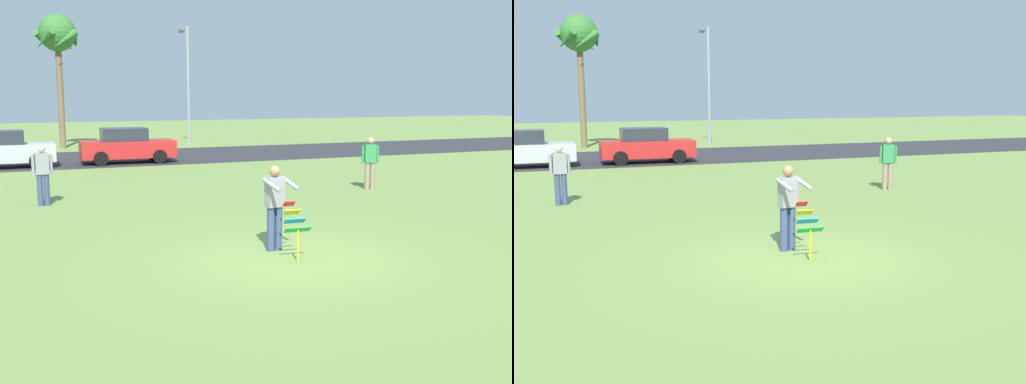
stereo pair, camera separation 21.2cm
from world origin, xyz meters
TOP-DOWN VIEW (x-y plane):
  - ground_plane at (0.00, 0.00)m, footprint 120.00×120.00m
  - road_strip at (0.00, 20.02)m, footprint 120.00×8.00m
  - person_kite_flyer at (-0.07, 0.63)m, footprint 0.61×0.71m
  - kite_held at (0.02, -0.10)m, footprint 0.52×0.65m
  - parked_car_silver at (-5.29, 17.62)m, footprint 4.21×1.86m
  - parked_car_red at (-0.01, 17.62)m, footprint 4.24×1.91m
  - palm_tree_right_near at (-2.09, 26.84)m, footprint 2.58×2.71m
  - streetlight_pole at (5.02, 25.17)m, footprint 0.24×1.65m
  - person_walker_near at (-4.14, 7.66)m, footprint 0.57×0.23m
  - person_walker_far at (6.05, 6.77)m, footprint 0.54×0.34m

SIDE VIEW (x-z plane):
  - ground_plane at x=0.00m, z-range 0.00..0.00m
  - road_strip at x=0.00m, z-range 0.00..0.01m
  - kite_held at x=0.02m, z-range 0.18..1.27m
  - parked_car_silver at x=-5.29m, z-range -0.03..1.57m
  - parked_car_red at x=-0.01m, z-range -0.03..1.57m
  - person_walker_near at x=-4.14m, z-range 0.07..1.80m
  - person_walker_far at x=6.05m, z-range 0.07..1.80m
  - person_kite_flyer at x=-0.07m, z-range 0.09..1.82m
  - streetlight_pole at x=5.02m, z-range 0.50..7.50m
  - palm_tree_right_near at x=-2.09m, z-range 2.45..10.05m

